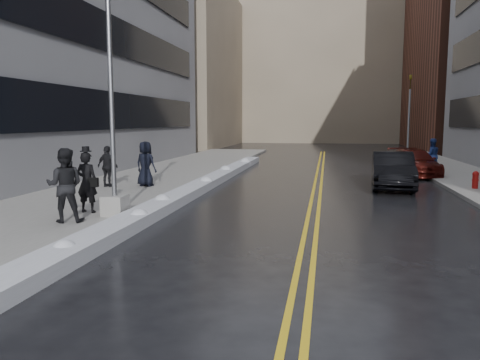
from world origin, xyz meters
The scene contains 17 objects.
ground centered at (0.00, 0.00, 0.00)m, with size 160.00×160.00×0.00m, color black.
sidewalk_west centered at (-5.75, 10.00, 0.07)m, with size 5.50×50.00×0.15m, color gray.
lane_line_left centered at (2.35, 10.00, 0.00)m, with size 0.12×50.00×0.01m, color gold.
lane_line_right centered at (2.65, 10.00, 0.00)m, with size 0.12×50.00×0.01m, color gold.
snow_ridge centered at (-2.45, 8.00, 0.17)m, with size 0.90×30.00×0.34m, color silver.
building_west_far centered at (-15.50, 44.00, 9.00)m, with size 14.00×22.00×18.00m, color gray.
building_far centered at (2.00, 60.00, 11.00)m, with size 36.00×16.00×22.00m, color gray.
lamppost centered at (-3.30, 2.00, 2.53)m, with size 0.65×0.65×7.62m.
fire_hydrant centered at (9.00, 10.00, 0.55)m, with size 0.26×0.26×0.73m.
traffic_signal centered at (8.50, 24.00, 3.40)m, with size 0.16×0.20×6.00m.
pedestrian_fedora centered at (-4.32, 2.27, 1.09)m, with size 0.68×0.45×1.87m, color black.
pedestrian_b centered at (-4.24, 0.91, 1.18)m, with size 1.00×0.78×2.06m, color black.
pedestrian_c centered at (-4.78, 8.15, 1.12)m, with size 0.95×0.62×1.94m, color black.
pedestrian_d centered at (-6.29, 7.64, 1.03)m, with size 1.03×0.43×1.76m, color black.
pedestrian_east centered at (8.55, 16.33, 1.07)m, with size 0.90×0.70×1.85m, color navy.
car_black centered at (5.73, 10.49, 0.80)m, with size 1.69×4.86×1.60m, color black.
car_maroon centered at (7.50, 15.70, 0.72)m, with size 2.01×4.95×1.44m, color #480F0B.
Camera 1 is at (2.88, -10.80, 2.95)m, focal length 35.00 mm.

